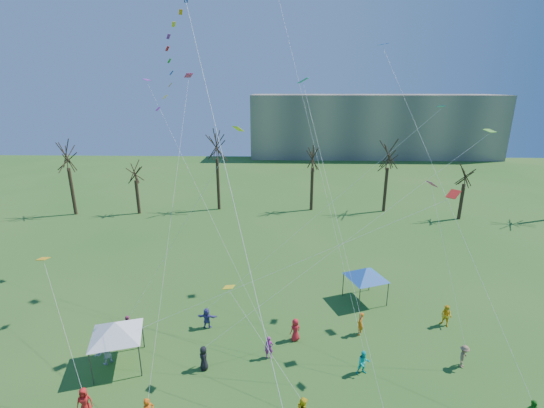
{
  "coord_description": "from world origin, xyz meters",
  "views": [
    {
      "loc": [
        -0.28,
        -14.55,
        17.14
      ],
      "look_at": [
        -0.86,
        5.0,
        11.0
      ],
      "focal_mm": 25.0,
      "sensor_mm": 36.0,
      "label": 1
    }
  ],
  "objects_px": {
    "canopy_tent_white": "(116,329)",
    "big_box_kite": "(178,46)",
    "distant_building": "(373,126)",
    "canopy_tent_blue": "(366,273)"
  },
  "relations": [
    {
      "from": "canopy_tent_blue",
      "to": "big_box_kite",
      "type": "bearing_deg",
      "value": -160.21
    },
    {
      "from": "canopy_tent_white",
      "to": "canopy_tent_blue",
      "type": "bearing_deg",
      "value": 25.32
    },
    {
      "from": "canopy_tent_white",
      "to": "canopy_tent_blue",
      "type": "relative_size",
      "value": 1.09
    },
    {
      "from": "big_box_kite",
      "to": "canopy_tent_white",
      "type": "height_order",
      "value": "big_box_kite"
    },
    {
      "from": "distant_building",
      "to": "canopy_tent_blue",
      "type": "distance_m",
      "value": 70.51
    },
    {
      "from": "canopy_tent_white",
      "to": "big_box_kite",
      "type": "bearing_deg",
      "value": 39.35
    },
    {
      "from": "big_box_kite",
      "to": "distant_building",
      "type": "bearing_deg",
      "value": 68.83
    },
    {
      "from": "distant_building",
      "to": "big_box_kite",
      "type": "relative_size",
      "value": 2.24
    },
    {
      "from": "canopy_tent_white",
      "to": "distant_building",
      "type": "bearing_deg",
      "value": 66.98
    },
    {
      "from": "distant_building",
      "to": "canopy_tent_blue",
      "type": "xyz_separation_m",
      "value": [
        -15.43,
        -68.62,
        -4.96
      ]
    }
  ]
}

